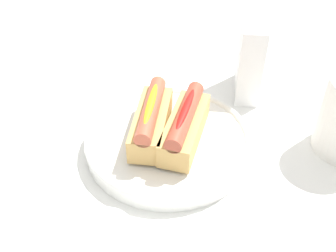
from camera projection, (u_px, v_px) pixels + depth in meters
ground_plane at (173, 149)px, 0.68m from camera, size 2.40×2.40×0.00m
serving_bowl at (168, 142)px, 0.66m from camera, size 0.27×0.27×0.03m
hotdog_front at (151, 119)px, 0.64m from camera, size 0.15×0.05×0.06m
hotdog_back at (185, 125)px, 0.63m from camera, size 0.16×0.07×0.06m
napkin_box at (250, 58)px, 0.76m from camera, size 0.11×0.05×0.15m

